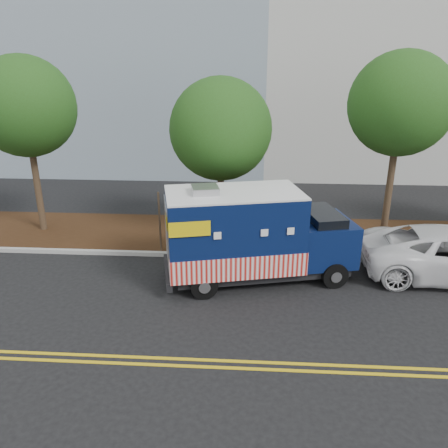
{
  "coord_description": "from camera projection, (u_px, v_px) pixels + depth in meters",
  "views": [
    {
      "loc": [
        1.28,
        -13.04,
        6.71
      ],
      "look_at": [
        0.41,
        0.6,
        1.61
      ],
      "focal_mm": 35.0,
      "sensor_mm": 36.0,
      "label": 1
    }
  ],
  "objects": [
    {
      "name": "mulch_strip",
      "position": [
        219.0,
        234.0,
        17.86
      ],
      "size": [
        120.0,
        4.0,
        0.15
      ],
      "primitive_type": "cube",
      "color": "black",
      "rests_on": "ground"
    },
    {
      "name": "centerline_near",
      "position": [
        194.0,
        360.0,
        10.45
      ],
      "size": [
        120.0,
        0.1,
        0.01
      ],
      "primitive_type": "cube",
      "color": "gold",
      "rests_on": "ground"
    },
    {
      "name": "tree_a",
      "position": [
        25.0,
        107.0,
        16.48
      ],
      "size": [
        3.8,
        3.8,
        7.01
      ],
      "color": "#38281C",
      "rests_on": "ground"
    },
    {
      "name": "centerline_far",
      "position": [
        192.0,
        366.0,
        10.22
      ],
      "size": [
        120.0,
        0.1,
        0.01
      ],
      "primitive_type": "cube",
      "color": "gold",
      "rests_on": "ground"
    },
    {
      "name": "sign_post",
      "position": [
        160.0,
        224.0,
        15.76
      ],
      "size": [
        0.06,
        0.06,
        2.4
      ],
      "primitive_type": "cube",
      "color": "#473828",
      "rests_on": "ground"
    },
    {
      "name": "tree_c",
      "position": [
        401.0,
        104.0,
        15.53
      ],
      "size": [
        3.72,
        3.72,
        7.15
      ],
      "color": "#38281C",
      "rests_on": "ground"
    },
    {
      "name": "food_truck",
      "position": [
        250.0,
        238.0,
        13.87
      ],
      "size": [
        6.41,
        3.51,
        3.2
      ],
      "rotation": [
        0.0,
        0.0,
        0.23
      ],
      "color": "black",
      "rests_on": "ground"
    },
    {
      "name": "ground",
      "position": [
        211.0,
        275.0,
        14.62
      ],
      "size": [
        120.0,
        120.0,
        0.0
      ],
      "primitive_type": "plane",
      "color": "black",
      "rests_on": "ground"
    },
    {
      "name": "curb",
      "position": [
        214.0,
        255.0,
        15.9
      ],
      "size": [
        120.0,
        0.18,
        0.15
      ],
      "primitive_type": "cube",
      "color": "#9E9E99",
      "rests_on": "ground"
    },
    {
      "name": "tree_b",
      "position": [
        221.0,
        130.0,
        16.28
      ],
      "size": [
        3.84,
        3.84,
        6.25
      ],
      "color": "#38281C",
      "rests_on": "ground"
    }
  ]
}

